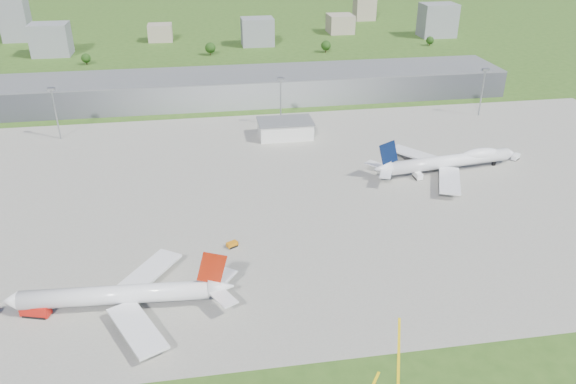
{
  "coord_description": "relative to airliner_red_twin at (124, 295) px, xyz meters",
  "views": [
    {
      "loc": [
        -30.59,
        -158.47,
        101.95
      ],
      "look_at": [
        -1.25,
        22.23,
        9.0
      ],
      "focal_mm": 35.0,
      "sensor_mm": 36.0,
      "label": 1
    }
  ],
  "objects": [
    {
      "name": "ground",
      "position": [
        55.74,
        175.3,
        -4.69
      ],
      "size": [
        1400.0,
        1400.0,
        0.0
      ],
      "primitive_type": "plane",
      "color": "#2F5219",
      "rests_on": "ground"
    },
    {
      "name": "apron",
      "position": [
        65.74,
        65.3,
        -4.65
      ],
      "size": [
        360.0,
        190.0,
        0.08
      ],
      "primitive_type": "cube",
      "color": "gray",
      "rests_on": "ground"
    },
    {
      "name": "terminal",
      "position": [
        55.74,
        190.3,
        2.81
      ],
      "size": [
        300.0,
        42.0,
        15.0
      ],
      "primitive_type": "cube",
      "color": "gray",
      "rests_on": "ground"
    },
    {
      "name": "ops_building",
      "position": [
        65.74,
        125.3,
        -0.69
      ],
      "size": [
        26.0,
        16.0,
        8.0
      ],
      "primitive_type": "cube",
      "color": "silver",
      "rests_on": "ground"
    },
    {
      "name": "mast_west",
      "position": [
        -44.26,
        140.3,
        13.02
      ],
      "size": [
        3.5,
        2.0,
        25.9
      ],
      "color": "gray",
      "rests_on": "ground"
    },
    {
      "name": "mast_center",
      "position": [
        65.74,
        140.3,
        13.02
      ],
      "size": [
        3.5,
        2.0,
        25.9
      ],
      "color": "gray",
      "rests_on": "ground"
    },
    {
      "name": "mast_east",
      "position": [
        175.74,
        140.3,
        13.02
      ],
      "size": [
        3.5,
        2.0,
        25.9
      ],
      "color": "gray",
      "rests_on": "ground"
    },
    {
      "name": "airliner_red_twin",
      "position": [
        0.0,
        0.0,
        0.0
      ],
      "size": [
        64.14,
        49.9,
        17.6
      ],
      "rotation": [
        0.0,
        0.0,
        3.08
      ],
      "color": "silver",
      "rests_on": "ground"
    },
    {
      "name": "airliner_blue_quad",
      "position": [
        128.91,
        73.06,
        0.25
      ],
      "size": [
        68.01,
        52.95,
        17.77
      ],
      "rotation": [
        0.0,
        0.0,
        0.13
      ],
      "color": "silver",
      "rests_on": "ground"
    },
    {
      "name": "fire_truck",
      "position": [
        -24.43,
        0.75,
        -2.89
      ],
      "size": [
        8.67,
        5.24,
        3.61
      ],
      "rotation": [
        0.0,
        0.0,
        -0.29
      ],
      "color": "#B8150D",
      "rests_on": "ground"
    },
    {
      "name": "tug_yellow",
      "position": [
        32.22,
        27.59,
        -3.74
      ],
      "size": [
        4.23,
        3.58,
        1.82
      ],
      "rotation": [
        0.0,
        0.0,
        0.49
      ],
      "color": "#C9710B",
      "rests_on": "ground"
    },
    {
      "name": "van_white_near",
      "position": [
        113.2,
        68.8,
        -3.25
      ],
      "size": [
        2.89,
        5.82,
        2.86
      ],
      "rotation": [
        0.0,
        0.0,
        1.62
      ],
      "color": "white",
      "rests_on": "ground"
    },
    {
      "name": "van_white_far",
      "position": [
        164.2,
        80.41,
        -3.43
      ],
      "size": [
        5.16,
        4.77,
        2.49
      ],
      "rotation": [
        0.0,
        0.0,
        0.68
      ],
      "color": "white",
      "rests_on": "ground"
    },
    {
      "name": "bldg_w",
      "position": [
        -84.26,
        325.3,
        7.31
      ],
      "size": [
        28.0,
        22.0,
        24.0
      ],
      "primitive_type": "cube",
      "color": "slate",
      "rests_on": "ground"
    },
    {
      "name": "bldg_cw",
      "position": [
        -4.26,
        365.3,
        2.31
      ],
      "size": [
        20.0,
        18.0,
        14.0
      ],
      "primitive_type": "cube",
      "color": "gray",
      "rests_on": "ground"
    },
    {
      "name": "bldg_c",
      "position": [
        75.74,
        335.3,
        6.31
      ],
      "size": [
        26.0,
        20.0,
        22.0
      ],
      "primitive_type": "cube",
      "color": "slate",
      "rests_on": "ground"
    },
    {
      "name": "bldg_ce",
      "position": [
        155.74,
        375.3,
        3.31
      ],
      "size": [
        22.0,
        24.0,
        16.0
      ],
      "primitive_type": "cube",
      "color": "gray",
      "rests_on": "ground"
    },
    {
      "name": "bldg_e",
      "position": [
        235.74,
        345.3,
        9.31
      ],
      "size": [
        30.0,
        22.0,
        28.0
      ],
      "primitive_type": "cube",
      "color": "slate",
      "rests_on": "ground"
    },
    {
      "name": "bldg_tall_w",
      "position": [
        -124.26,
        385.3,
        17.31
      ],
      "size": [
        22.0,
        20.0,
        44.0
      ],
      "primitive_type": "cube",
      "color": "slate",
      "rests_on": "ground"
    },
    {
      "name": "bldg_tall_e",
      "position": [
        195.74,
        435.3,
        13.31
      ],
      "size": [
        20.0,
        18.0,
        36.0
      ],
      "primitive_type": "cube",
      "color": "gray",
      "rests_on": "ground"
    },
    {
      "name": "tree_w",
      "position": [
        -54.26,
        290.3,
        0.17
      ],
      "size": [
        6.75,
        6.75,
        8.25
      ],
      "color": "#382314",
      "rests_on": "ground"
    },
    {
      "name": "tree_c",
      "position": [
        35.74,
        305.3,
        1.15
      ],
      "size": [
        8.1,
        8.1,
        9.9
      ],
      "color": "#382314",
      "rests_on": "ground"
    },
    {
      "name": "tree_e",
      "position": [
        125.74,
        300.3,
        0.82
      ],
      "size": [
        7.65,
        7.65,
        9.35
      ],
      "color": "#382314",
      "rests_on": "ground"
    },
    {
      "name": "tree_far_e",
      "position": [
        215.74,
        310.3,
        -0.15
      ],
      "size": [
        6.3,
        6.3,
        7.7
      ],
      "color": "#382314",
      "rests_on": "ground"
    }
  ]
}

